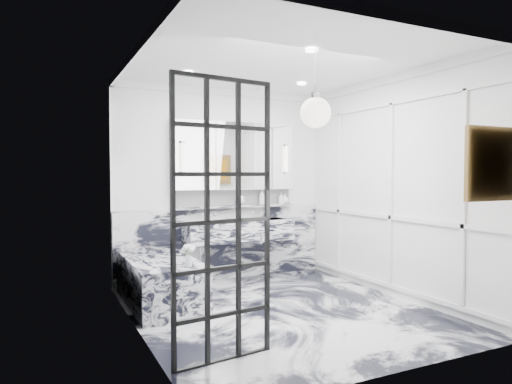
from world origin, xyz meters
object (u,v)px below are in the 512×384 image
mirror_cabinet (234,156)px  bathtub (160,281)px  trough_sink (239,231)px  crittall_door (223,221)px

mirror_cabinet → bathtub: mirror_cabinet is taller
trough_sink → bathtub: (-1.33, -0.66, -0.45)m
crittall_door → trough_sink: crittall_door is taller
mirror_cabinet → trough_sink: bearing=-90.0°
trough_sink → bathtub: trough_sink is taller
trough_sink → bathtub: size_ratio=0.97×
trough_sink → bathtub: bearing=-153.5°
crittall_door → bathtub: size_ratio=1.41×
trough_sink → mirror_cabinet: (-0.00, 0.17, 1.09)m
crittall_door → mirror_cabinet: bearing=58.0°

